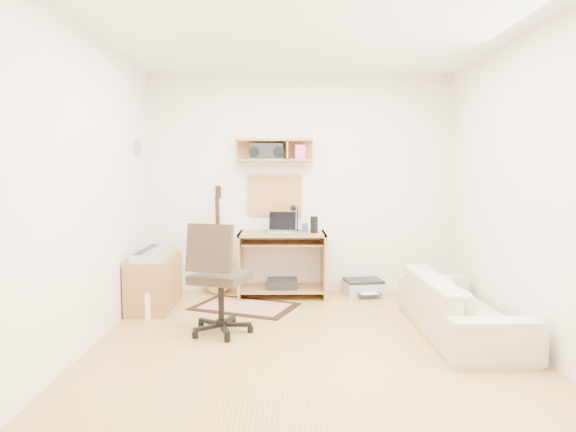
{
  "coord_description": "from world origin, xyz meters",
  "views": [
    {
      "loc": [
        -0.2,
        -4.09,
        1.45
      ],
      "look_at": [
        -0.15,
        1.05,
        1.0
      ],
      "focal_mm": 31.6,
      "sensor_mm": 36.0,
      "label": 1
    }
  ],
  "objects_px": {
    "task_chair": "(221,277)",
    "sofa": "(460,295)",
    "desk": "(282,264)",
    "cabinet": "(154,282)",
    "printer": "(363,287)"
  },
  "relations": [
    {
      "from": "task_chair",
      "to": "sofa",
      "type": "distance_m",
      "value": 2.14
    },
    {
      "from": "desk",
      "to": "cabinet",
      "type": "xyz_separation_m",
      "value": [
        -1.37,
        -0.47,
        -0.1
      ]
    },
    {
      "from": "task_chair",
      "to": "sofa",
      "type": "relative_size",
      "value": 0.57
    },
    {
      "from": "desk",
      "to": "printer",
      "type": "height_order",
      "value": "desk"
    },
    {
      "from": "cabinet",
      "to": "sofa",
      "type": "distance_m",
      "value": 3.1
    },
    {
      "from": "cabinet",
      "to": "task_chair",
      "type": "bearing_deg",
      "value": -46.89
    },
    {
      "from": "cabinet",
      "to": "sofa",
      "type": "height_order",
      "value": "sofa"
    },
    {
      "from": "printer",
      "to": "sofa",
      "type": "xyz_separation_m",
      "value": [
        0.63,
        -1.47,
        0.26
      ]
    },
    {
      "from": "task_chair",
      "to": "desk",
      "type": "bearing_deg",
      "value": 86.31
    },
    {
      "from": "task_chair",
      "to": "cabinet",
      "type": "distance_m",
      "value": 1.23
    },
    {
      "from": "desk",
      "to": "printer",
      "type": "distance_m",
      "value": 1.01
    },
    {
      "from": "printer",
      "to": "cabinet",
      "type": "bearing_deg",
      "value": -176.58
    },
    {
      "from": "sofa",
      "to": "desk",
      "type": "bearing_deg",
      "value": 48.97
    },
    {
      "from": "desk",
      "to": "cabinet",
      "type": "bearing_deg",
      "value": -160.99
    },
    {
      "from": "task_chair",
      "to": "cabinet",
      "type": "bearing_deg",
      "value": 151.43
    }
  ]
}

